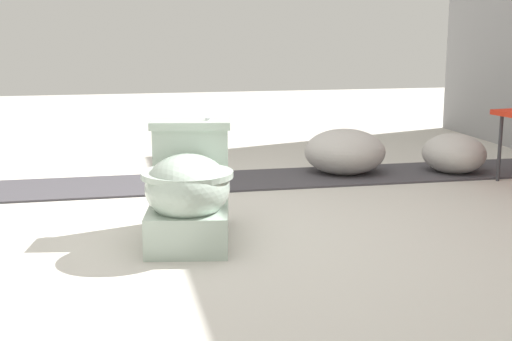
# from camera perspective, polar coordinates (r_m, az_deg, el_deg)

# --- Properties ---
(ground_plane) EXTENTS (14.00, 14.00, 0.00)m
(ground_plane) POSITION_cam_1_polar(r_m,az_deg,el_deg) (3.22, -2.12, -5.32)
(ground_plane) COLOR beige
(gravel_strip) EXTENTS (0.56, 8.00, 0.01)m
(gravel_strip) POSITION_cam_1_polar(r_m,az_deg,el_deg) (4.38, 1.74, -0.66)
(gravel_strip) COLOR #423F44
(gravel_strip) RESTS_ON ground
(toilet) EXTENTS (0.69, 0.48, 0.52)m
(toilet) POSITION_cam_1_polar(r_m,az_deg,el_deg) (3.12, -5.39, -1.67)
(toilet) COLOR #B2C6B7
(toilet) RESTS_ON ground
(boulder_near) EXTENTS (0.46, 0.43, 0.26)m
(boulder_near) POSITION_cam_1_polar(r_m,az_deg,el_deg) (4.73, 15.55, 1.32)
(boulder_near) COLOR #B7B2AD
(boulder_near) RESTS_ON ground
(boulder_far) EXTENTS (0.56, 0.59, 0.29)m
(boulder_far) POSITION_cam_1_polar(r_m,az_deg,el_deg) (4.55, 7.12, 1.49)
(boulder_far) COLOR #B7B2AD
(boulder_far) RESTS_ON ground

